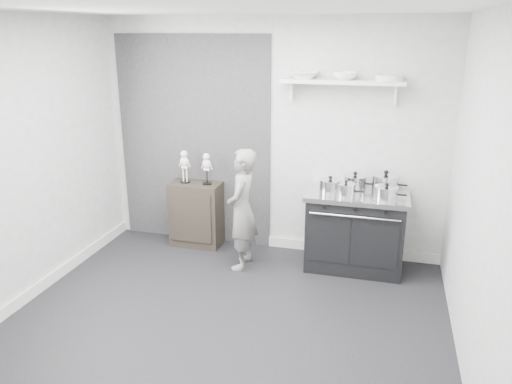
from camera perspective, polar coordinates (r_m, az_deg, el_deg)
ground at (r=4.69m, az=-3.76°, el=-14.77°), size 4.00×4.00×0.00m
room_shell at (r=4.21m, az=-4.71°, el=5.64°), size 4.02×3.62×2.71m
wall_shelf at (r=5.45m, az=9.83°, el=12.20°), size 1.30×0.26×0.24m
stove at (r=5.61m, az=11.26°, el=-4.29°), size 1.09×0.68×0.87m
side_cabinet at (r=6.15m, az=-6.80°, el=-2.50°), size 0.61×0.35×0.79m
child at (r=5.43m, az=-1.61°, el=-2.02°), size 0.33×0.49×1.35m
pot_front_left at (r=5.38m, az=8.47°, el=0.66°), size 0.32×0.24×0.19m
pot_back_left at (r=5.57m, az=11.23°, el=1.12°), size 0.34×0.26×0.20m
pot_back_right at (r=5.54m, az=14.57°, el=0.99°), size 0.38×0.29×0.24m
pot_front_right at (r=5.29m, az=14.67°, el=-0.11°), size 0.32×0.24×0.18m
pot_front_center at (r=5.31m, az=10.22°, el=0.25°), size 0.29×0.20×0.17m
skeleton_full at (r=6.01m, az=-8.17°, el=3.17°), size 0.13×0.08×0.45m
skeleton_torso at (r=5.91m, az=-5.66°, el=2.92°), size 0.12×0.08×0.44m
bowl_large at (r=5.49m, az=5.49°, el=13.16°), size 0.32×0.32×0.08m
bowl_small at (r=5.43m, az=10.10°, el=12.94°), size 0.26×0.26×0.08m
plate_stack at (r=5.41m, az=14.97°, el=12.49°), size 0.29×0.29×0.06m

